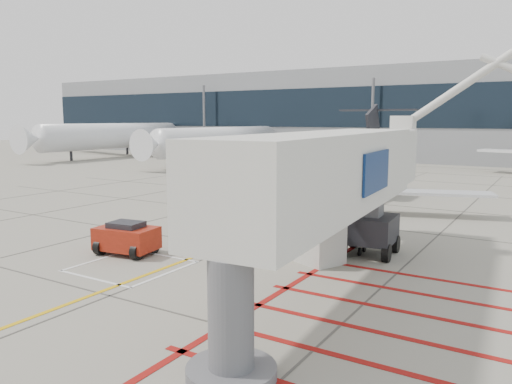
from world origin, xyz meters
The scene contains 10 objects.
ground_plane centered at (0.00, 0.00, 0.00)m, with size 260.00×260.00×0.00m, color gray.
regional_jet centered at (-0.60, 12.73, 3.65)m, with size 22.11×27.88×7.31m, color silver, non-canonical shape.
jet_bridge centered at (6.47, 0.15, 3.86)m, with size 9.14×19.30×7.72m, color silver, non-canonical shape.
pushback_tug centered at (-3.64, 0.38, 0.80)m, with size 2.75×1.72×1.61m, color #9E200F, non-canonical shape.
baggage_cart centered at (5.10, 6.07, 0.52)m, with size 1.66×1.05×1.05m, color #5C5C61, non-canonical shape.
ground_power_unit centered at (4.20, 3.94, 1.08)m, with size 2.73×1.59×2.16m, color beige, non-canonical shape.
cone_nose centered at (-2.78, 3.81, 0.28)m, with size 0.41×0.41×0.56m, color #E43C0C.
cone_side centered at (-1.29, 7.73, 0.26)m, with size 0.37×0.37×0.52m, color #F84C0D.
bg_aircraft_a centered at (-49.65, 46.00, 6.18)m, with size 37.08×41.20×12.36m, color silver, non-canonical shape.
bg_aircraft_b centered at (-28.55, 46.00, 5.68)m, with size 34.08×37.87×11.36m, color silver, non-canonical shape.
Camera 1 is at (13.37, -15.80, 6.25)m, focal length 35.00 mm.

